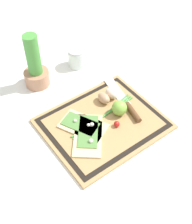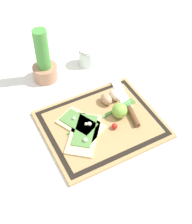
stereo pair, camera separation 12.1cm
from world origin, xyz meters
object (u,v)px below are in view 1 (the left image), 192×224
(knife, at_px, (128,105))
(cherry_tomato_red, at_px, (117,124))
(pizza_slice_near, at_px, (88,134))
(lime, at_px, (119,107))
(herb_pot, at_px, (35,68))
(egg_pink, at_px, (111,93))
(sauce_jar, at_px, (77,59))
(egg_brown, at_px, (104,98))
(pizza_slice_far, at_px, (83,125))

(knife, bearing_deg, cherry_tomato_red, -151.68)
(pizza_slice_near, bearing_deg, lime, 7.62)
(herb_pot, bearing_deg, lime, -64.95)
(egg_pink, bearing_deg, sauce_jar, 87.42)
(egg_brown, xyz_separation_m, cherry_tomato_red, (-0.04, -0.13, -0.01))
(lime, distance_m, herb_pot, 0.39)
(herb_pot, bearing_deg, cherry_tomato_red, -73.92)
(pizza_slice_far, distance_m, egg_pink, 0.20)
(cherry_tomato_red, bearing_deg, pizza_slice_near, 165.98)
(pizza_slice_far, distance_m, cherry_tomato_red, 0.13)
(pizza_slice_near, xyz_separation_m, pizza_slice_far, (0.01, 0.05, 0.00))
(egg_brown, distance_m, sauce_jar, 0.28)
(pizza_slice_far, height_order, herb_pot, herb_pot)
(sauce_jar, bearing_deg, egg_pink, -92.58)
(pizza_slice_near, height_order, cherry_tomato_red, same)
(egg_pink, relative_size, cherry_tomato_red, 2.60)
(egg_brown, bearing_deg, knife, -52.53)
(egg_pink, xyz_separation_m, lime, (-0.03, -0.09, 0.01))
(pizza_slice_far, distance_m, sauce_jar, 0.39)
(knife, bearing_deg, sauce_jar, 90.92)
(pizza_slice_near, bearing_deg, egg_brown, 34.24)
(pizza_slice_near, relative_size, egg_pink, 3.67)
(knife, distance_m, cherry_tomato_red, 0.11)
(egg_pink, height_order, sauce_jar, sauce_jar)
(knife, relative_size, herb_pot, 1.16)
(lime, xyz_separation_m, sauce_jar, (0.04, 0.36, -0.01))
(pizza_slice_near, height_order, lime, lime)
(pizza_slice_far, distance_m, knife, 0.20)
(egg_pink, relative_size, sauce_jar, 0.68)
(knife, xyz_separation_m, egg_brown, (-0.06, 0.08, 0.01))
(egg_pink, bearing_deg, cherry_tomato_red, -120.85)
(egg_brown, height_order, sauce_jar, sauce_jar)
(pizza_slice_far, bearing_deg, egg_pink, 18.03)
(egg_brown, xyz_separation_m, egg_pink, (0.04, 0.00, 0.00))
(lime, relative_size, sauce_jar, 0.69)
(sauce_jar, bearing_deg, pizza_slice_far, -120.94)
(egg_brown, relative_size, lime, 0.99)
(egg_pink, bearing_deg, pizza_slice_near, -150.91)
(cherry_tomato_red, bearing_deg, lime, 45.53)
(cherry_tomato_red, relative_size, sauce_jar, 0.26)
(pizza_slice_near, relative_size, herb_pot, 0.89)
(knife, height_order, lime, lime)
(cherry_tomato_red, bearing_deg, egg_brown, 73.40)
(egg_brown, xyz_separation_m, sauce_jar, (0.05, 0.27, 0.00))
(sauce_jar, bearing_deg, herb_pot, -179.08)
(pizza_slice_near, xyz_separation_m, cherry_tomato_red, (0.11, -0.03, 0.01))
(knife, xyz_separation_m, sauce_jar, (-0.01, 0.35, 0.01))
(pizza_slice_far, height_order, egg_pink, egg_pink)
(cherry_tomato_red, bearing_deg, pizza_slice_far, 144.13)
(egg_brown, height_order, egg_pink, same)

